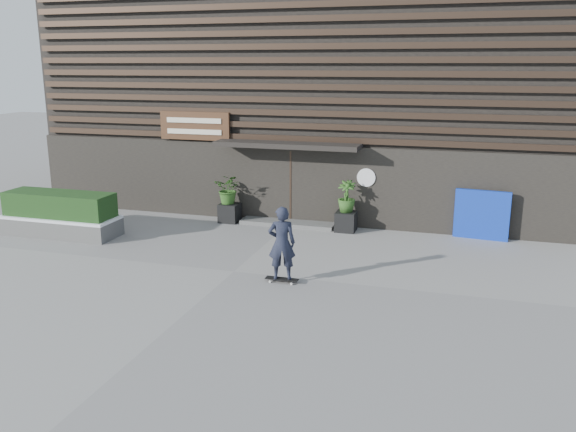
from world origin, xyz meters
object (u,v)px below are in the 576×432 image
(blue_tarp, at_px, (482,215))
(planter_pot_right, at_px, (346,221))
(planter_pot_left, at_px, (230,213))
(skateboarder, at_px, (282,243))
(raised_bed, at_px, (62,226))

(blue_tarp, bearing_deg, planter_pot_right, -169.63)
(blue_tarp, bearing_deg, planter_pot_left, -171.79)
(skateboarder, bearing_deg, blue_tarp, 48.67)
(planter_pot_left, height_order, raised_bed, planter_pot_left)
(planter_pot_right, bearing_deg, skateboarder, -96.56)
(skateboarder, bearing_deg, raised_bed, 165.37)
(planter_pot_left, distance_m, blue_tarp, 7.73)
(planter_pot_left, height_order, skateboarder, skateboarder)
(planter_pot_right, distance_m, raised_bed, 8.52)
(planter_pot_right, bearing_deg, planter_pot_left, 180.00)
(planter_pot_left, xyz_separation_m, planter_pot_right, (3.80, 0.00, 0.00))
(planter_pot_left, relative_size, blue_tarp, 0.39)
(planter_pot_left, bearing_deg, blue_tarp, 2.23)
(planter_pot_right, height_order, skateboarder, skateboarder)
(planter_pot_left, height_order, blue_tarp, blue_tarp)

